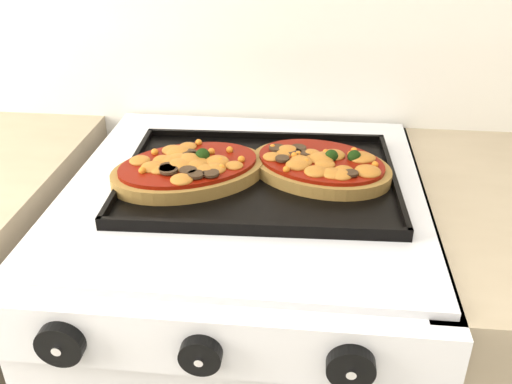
# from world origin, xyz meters

# --- Properties ---
(stove) EXTENTS (0.60, 0.60, 0.91)m
(stove) POSITION_xyz_m (0.04, 1.70, 0.46)
(stove) COLOR silver
(stove) RESTS_ON floor
(control_panel) EXTENTS (0.60, 0.02, 0.09)m
(control_panel) POSITION_xyz_m (0.04, 1.39, 0.85)
(control_panel) COLOR silver
(control_panel) RESTS_ON stove
(knob_left) EXTENTS (0.06, 0.02, 0.06)m
(knob_left) POSITION_xyz_m (-0.14, 1.37, 0.85)
(knob_left) COLOR black
(knob_left) RESTS_ON control_panel
(knob_center) EXTENTS (0.05, 0.02, 0.05)m
(knob_center) POSITION_xyz_m (0.03, 1.37, 0.85)
(knob_center) COLOR black
(knob_center) RESTS_ON control_panel
(knob_right) EXTENTS (0.06, 0.02, 0.06)m
(knob_right) POSITION_xyz_m (0.21, 1.37, 0.85)
(knob_right) COLOR black
(knob_right) RESTS_ON control_panel
(baking_tray) EXTENTS (0.46, 0.35, 0.02)m
(baking_tray) POSITION_xyz_m (0.07, 1.71, 0.92)
(baking_tray) COLOR black
(baking_tray) RESTS_ON stove
(pizza_left) EXTENTS (0.31, 0.27, 0.04)m
(pizza_left) POSITION_xyz_m (-0.05, 1.70, 0.94)
(pizza_left) COLOR olive
(pizza_left) RESTS_ON baking_tray
(pizza_right) EXTENTS (0.28, 0.25, 0.04)m
(pizza_right) POSITION_xyz_m (0.17, 1.73, 0.94)
(pizza_right) COLOR olive
(pizza_right) RESTS_ON baking_tray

